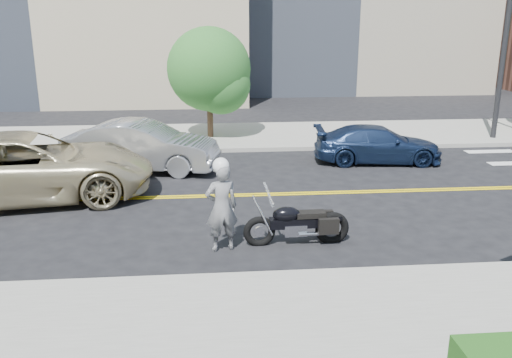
{
  "coord_description": "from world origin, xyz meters",
  "views": [
    {
      "loc": [
        -1.21,
        -14.11,
        4.65
      ],
      "look_at": [
        -0.19,
        -2.51,
        1.2
      ],
      "focal_mm": 38.0,
      "sensor_mm": 36.0,
      "label": 1
    }
  ],
  "objects": [
    {
      "name": "motorcycle",
      "position": [
        0.62,
        -3.42,
        0.67
      ],
      "size": [
        2.23,
        0.75,
        1.34
      ],
      "primitive_type": null,
      "rotation": [
        0.0,
        0.0,
        0.03
      ],
      "color": "black",
      "rests_on": "ground"
    },
    {
      "name": "motorcyclist",
      "position": [
        -0.99,
        -3.6,
        0.99
      ],
      "size": [
        0.76,
        0.59,
        1.99
      ],
      "rotation": [
        0.0,
        0.0,
        3.37
      ],
      "color": "#9F9FA3",
      "rests_on": "ground"
    },
    {
      "name": "tree_far_a",
      "position": [
        -1.15,
        7.15,
        2.79
      ],
      "size": [
        3.22,
        3.22,
        4.41
      ],
      "rotation": [
        0.0,
        0.0,
        0.1
      ],
      "color": "#382619",
      "rests_on": "ground"
    },
    {
      "name": "sidewalk_near",
      "position": [
        0.0,
        -7.5,
        0.07
      ],
      "size": [
        60.0,
        5.0,
        0.15
      ],
      "primitive_type": "cube",
      "color": "#9E9B91",
      "rests_on": "ground_plane"
    },
    {
      "name": "suv",
      "position": [
        -5.99,
        0.17,
        0.9
      ],
      "size": [
        6.88,
        3.99,
        1.8
      ],
      "primitive_type": "imported",
      "rotation": [
        0.0,
        0.0,
        1.73
      ],
      "color": "#C8BA92",
      "rests_on": "ground"
    },
    {
      "name": "parked_car_silver",
      "position": [
        -3.33,
        2.82,
        0.79
      ],
      "size": [
        5.03,
        2.64,
        1.58
      ],
      "primitive_type": "imported",
      "rotation": [
        0.0,
        0.0,
        1.36
      ],
      "color": "#919398",
      "rests_on": "ground"
    },
    {
      "name": "ground_plane",
      "position": [
        0.0,
        0.0,
        0.0
      ],
      "size": [
        120.0,
        120.0,
        0.0
      ],
      "primitive_type": "plane",
      "color": "black",
      "rests_on": "ground"
    },
    {
      "name": "parked_car_blue",
      "position": [
        4.43,
        3.22,
        0.61
      ],
      "size": [
        4.37,
        2.1,
        1.23
      ],
      "primitive_type": "imported",
      "rotation": [
        0.0,
        0.0,
        1.48
      ],
      "color": "#192A4D",
      "rests_on": "ground"
    },
    {
      "name": "sidewalk_far",
      "position": [
        0.0,
        7.5,
        0.07
      ],
      "size": [
        60.0,
        5.0,
        0.15
      ],
      "primitive_type": "cube",
      "color": "#9E9B91",
      "rests_on": "ground_plane"
    }
  ]
}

